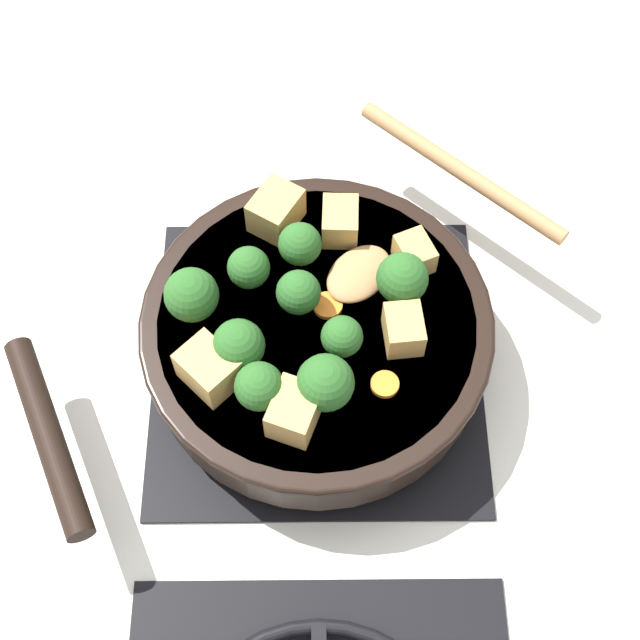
{
  "coord_description": "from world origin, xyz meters",
  "views": [
    {
      "loc": [
        0.0,
        0.37,
        0.77
      ],
      "look_at": [
        0.0,
        0.0,
        0.08
      ],
      "focal_mm": 50.0,
      "sensor_mm": 36.0,
      "label": 1
    }
  ],
  "objects": [
    {
      "name": "broccoli_floret_small_inner",
      "position": [
        0.06,
        -0.04,
        0.11
      ],
      "size": [
        0.04,
        0.04,
        0.04
      ],
      "color": "#709956",
      "rests_on": "skillet_pan"
    },
    {
      "name": "carrot_slice_near_center",
      "position": [
        -0.06,
        0.06,
        0.09
      ],
      "size": [
        0.02,
        0.02,
        0.01
      ],
      "primitive_type": "cylinder",
      "color": "orange",
      "rests_on": "skillet_pan"
    },
    {
      "name": "tofu_cube_west_chunk",
      "position": [
        -0.02,
        -0.09,
        0.1
      ],
      "size": [
        0.03,
        0.04,
        0.03
      ],
      "primitive_type": "cube",
      "rotation": [
        0.0,
        0.0,
        1.53
      ],
      "color": "tan",
      "rests_on": "skillet_pan"
    },
    {
      "name": "tofu_cube_back_piece",
      "position": [
        0.02,
        0.09,
        0.1
      ],
      "size": [
        0.05,
        0.05,
        0.04
      ],
      "primitive_type": "cube",
      "rotation": [
        0.0,
        0.0,
        4.35
      ],
      "color": "tan",
      "rests_on": "skillet_pan"
    },
    {
      "name": "front_burner_grate",
      "position": [
        0.0,
        0.0,
        0.01
      ],
      "size": [
        0.31,
        0.31,
        0.03
      ],
      "color": "black",
      "rests_on": "ground_plane"
    },
    {
      "name": "broccoli_floret_mid_floret",
      "position": [
        -0.01,
        0.07,
        0.11
      ],
      "size": [
        0.05,
        0.05,
        0.05
      ],
      "color": "#709956",
      "rests_on": "skillet_pan"
    },
    {
      "name": "broccoli_floret_south_cluster",
      "position": [
        0.05,
        0.08,
        0.11
      ],
      "size": [
        0.04,
        0.04,
        0.05
      ],
      "color": "#709956",
      "rests_on": "skillet_pan"
    },
    {
      "name": "broccoli_floret_east_rim",
      "position": [
        -0.07,
        -0.02,
        0.11
      ],
      "size": [
        0.05,
        0.05,
        0.05
      ],
      "color": "#709956",
      "rests_on": "skillet_pan"
    },
    {
      "name": "tofu_cube_near_handle",
      "position": [
        -0.07,
        0.02,
        0.1
      ],
      "size": [
        0.03,
        0.04,
        0.03
      ],
      "primitive_type": "cube",
      "rotation": [
        0.0,
        0.0,
        1.67
      ],
      "color": "tan",
      "rests_on": "skillet_pan"
    },
    {
      "name": "carrot_slice_orange_thin",
      "position": [
        -0.01,
        -0.01,
        0.09
      ],
      "size": [
        0.03,
        0.03,
        0.01
      ],
      "primitive_type": "cylinder",
      "color": "orange",
      "rests_on": "skillet_pan"
    },
    {
      "name": "tofu_cube_east_chunk",
      "position": [
        0.09,
        0.06,
        0.1
      ],
      "size": [
        0.06,
        0.06,
        0.04
      ],
      "primitive_type": "cube",
      "rotation": [
        0.0,
        0.0,
        5.5
      ],
      "color": "tan",
      "rests_on": "skillet_pan"
    },
    {
      "name": "tofu_cube_front_piece",
      "position": [
        0.04,
        -0.1,
        0.1
      ],
      "size": [
        0.06,
        0.06,
        0.04
      ],
      "primitive_type": "cube",
      "rotation": [
        0.0,
        0.0,
        4.16
      ],
      "color": "tan",
      "rests_on": "skillet_pan"
    },
    {
      "name": "broccoli_floret_near_spoon",
      "position": [
        0.06,
        0.04,
        0.11
      ],
      "size": [
        0.04,
        0.04,
        0.05
      ],
      "color": "#709956",
      "rests_on": "skillet_pan"
    },
    {
      "name": "broccoli_floret_tall_stem",
      "position": [
        0.01,
        -0.06,
        0.11
      ],
      "size": [
        0.04,
        0.04,
        0.05
      ],
      "color": "#709956",
      "rests_on": "skillet_pan"
    },
    {
      "name": "broccoli_floret_west_rim",
      "position": [
        0.02,
        -0.01,
        0.11
      ],
      "size": [
        0.04,
        0.04,
        0.05
      ],
      "color": "#709956",
      "rests_on": "skillet_pan"
    },
    {
      "name": "broccoli_floret_north_edge",
      "position": [
        -0.02,
        0.03,
        0.11
      ],
      "size": [
        0.04,
        0.04,
        0.04
      ],
      "color": "#709956",
      "rests_on": "skillet_pan"
    },
    {
      "name": "broccoli_floret_center_top",
      "position": [
        0.11,
        -0.01,
        0.11
      ],
      "size": [
        0.05,
        0.05,
        0.05
      ],
      "color": "#709956",
      "rests_on": "skillet_pan"
    },
    {
      "name": "wooden_spoon",
      "position": [
        -0.09,
        -0.11,
        0.09
      ],
      "size": [
        0.23,
        0.24,
        0.02
      ],
      "color": "#A87A4C",
      "rests_on": "skillet_pan"
    },
    {
      "name": "ground_plane",
      "position": [
        0.0,
        0.0,
        0.0
      ],
      "size": [
        2.4,
        2.4,
        0.0
      ],
      "primitive_type": "plane",
      "color": "silver"
    },
    {
      "name": "tofu_cube_center_large",
      "position": [
        -0.09,
        -0.06,
        0.1
      ],
      "size": [
        0.04,
        0.04,
        0.03
      ],
      "primitive_type": "cube",
      "rotation": [
        0.0,
        0.0,
        1.98
      ],
      "color": "tan",
      "rests_on": "skillet_pan"
    },
    {
      "name": "skillet_pan",
      "position": [
        0.0,
        0.0,
        0.06
      ],
      "size": [
        0.43,
        0.35,
        0.06
      ],
      "color": "black",
      "rests_on": "front_burner_grate"
    }
  ]
}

